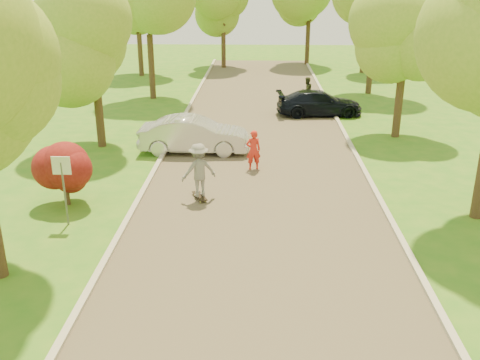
# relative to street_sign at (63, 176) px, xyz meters

# --- Properties ---
(ground) EXTENTS (100.00, 100.00, 0.00)m
(ground) POSITION_rel_street_sign_xyz_m (5.80, -4.00, -1.56)
(ground) COLOR #30721B
(ground) RESTS_ON ground
(road) EXTENTS (8.00, 60.00, 0.01)m
(road) POSITION_rel_street_sign_xyz_m (5.80, 4.00, -1.56)
(road) COLOR #4C4438
(road) RESTS_ON ground
(curb_left) EXTENTS (0.18, 60.00, 0.12)m
(curb_left) POSITION_rel_street_sign_xyz_m (1.75, 4.00, -1.50)
(curb_left) COLOR #B2AD9E
(curb_left) RESTS_ON ground
(curb_right) EXTENTS (0.18, 60.00, 0.12)m
(curb_right) POSITION_rel_street_sign_xyz_m (9.85, 4.00, -1.50)
(curb_right) COLOR #B2AD9E
(curb_right) RESTS_ON ground
(street_sign) EXTENTS (0.55, 0.06, 2.17)m
(street_sign) POSITION_rel_street_sign_xyz_m (0.00, 0.00, 0.00)
(street_sign) COLOR #59595E
(street_sign) RESTS_ON ground
(red_shrub) EXTENTS (1.70, 1.70, 1.95)m
(red_shrub) POSITION_rel_street_sign_xyz_m (-0.50, 1.50, -0.47)
(red_shrub) COLOR #382619
(red_shrub) RESTS_ON ground
(tree_l_midb) EXTENTS (4.30, 4.20, 6.62)m
(tree_l_midb) POSITION_rel_street_sign_xyz_m (-1.01, 8.00, 3.02)
(tree_l_midb) COLOR #382619
(tree_l_midb) RESTS_ON ground
(tree_l_far) EXTENTS (4.92, 4.80, 7.79)m
(tree_l_far) POSITION_rel_street_sign_xyz_m (-0.59, 18.00, 3.90)
(tree_l_far) COLOR #382619
(tree_l_far) RESTS_ON ground
(tree_r_midb) EXTENTS (4.51, 4.40, 7.01)m
(tree_r_midb) POSITION_rel_street_sign_xyz_m (12.40, 10.00, 3.32)
(tree_r_midb) COLOR #382619
(tree_r_midb) RESTS_ON ground
(tree_bg_a) EXTENTS (5.12, 5.00, 7.72)m
(tree_bg_a) POSITION_rel_street_sign_xyz_m (-2.98, 26.00, 3.75)
(tree_bg_a) COLOR #382619
(tree_bg_a) RESTS_ON ground
(tree_bg_c) EXTENTS (4.92, 4.80, 7.33)m
(tree_bg_c) POSITION_rel_street_sign_xyz_m (3.01, 30.00, 3.46)
(tree_bg_c) COLOR #382619
(tree_bg_c) RESTS_ON ground
(silver_sedan) EXTENTS (4.64, 1.65, 1.53)m
(silver_sedan) POSITION_rel_street_sign_xyz_m (3.02, 7.28, -0.80)
(silver_sedan) COLOR #BCBCC1
(silver_sedan) RESTS_ON ground
(dark_sedan) EXTENTS (4.73, 2.26, 1.33)m
(dark_sedan) POSITION_rel_street_sign_xyz_m (9.01, 14.04, -0.90)
(dark_sedan) COLOR black
(dark_sedan) RESTS_ON ground
(longboard) EXTENTS (0.63, 0.96, 0.11)m
(longboard) POSITION_rel_street_sign_xyz_m (3.78, 2.13, -1.46)
(longboard) COLOR black
(longboard) RESTS_ON ground
(skateboarder) EXTENTS (1.36, 1.12, 1.83)m
(skateboarder) POSITION_rel_street_sign_xyz_m (3.78, 2.13, -0.53)
(skateboarder) COLOR slate
(skateboarder) RESTS_ON longboard
(person_striped) EXTENTS (0.65, 0.50, 1.58)m
(person_striped) POSITION_rel_street_sign_xyz_m (5.56, 5.16, -0.77)
(person_striped) COLOR red
(person_striped) RESTS_ON ground
(person_olive) EXTENTS (0.95, 0.91, 1.55)m
(person_olive) POSITION_rel_street_sign_xyz_m (8.57, 16.89, -0.79)
(person_olive) COLOR #2A321E
(person_olive) RESTS_ON ground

